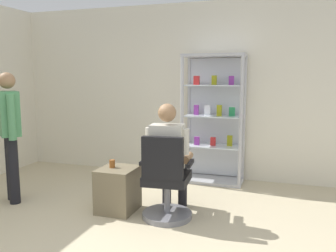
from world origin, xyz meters
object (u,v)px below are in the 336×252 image
Objects in this scene: seated_shopkeeper at (169,154)px; standing_customer at (10,129)px; storage_crate at (118,189)px; office_chair at (166,185)px; tea_glass at (112,164)px; display_cabinet_main at (214,118)px.

standing_customer reaches higher than seated_shopkeeper.
seated_shopkeeper is 0.76m from storage_crate.
office_chair is at bearing 1.32° from standing_customer.
office_chair is 0.59× the size of standing_customer.
seated_shopkeeper is 0.70m from tea_glass.
display_cabinet_main is 1.98× the size of office_chair.
standing_customer is (-1.41, -0.12, 0.67)m from storage_crate.
office_chair is 10.33× the size of tea_glass.
tea_glass is (-0.68, -0.09, -0.15)m from seated_shopkeeper.
storage_crate is at bearing 173.43° from office_chair.
display_cabinet_main is 3.67× the size of storage_crate.
display_cabinet_main is 1.74m from office_chair.
standing_customer is at bearing -174.72° from tea_glass.
seated_shopkeeper is at bearing 8.56° from storage_crate.
standing_customer is (-2.02, -0.21, 0.22)m from seated_shopkeeper.
seated_shopkeeper reaches higher than storage_crate.
display_cabinet_main is 1.50m from seated_shopkeeper.
seated_shopkeeper is at bearing 7.20° from tea_glass.
standing_customer is (-1.34, -0.12, 0.37)m from tea_glass.
storage_crate is at bearing -118.41° from display_cabinet_main.
standing_customer is (-2.03, -0.05, 0.54)m from office_chair.
standing_customer is (-2.25, -1.67, -0.03)m from display_cabinet_main.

